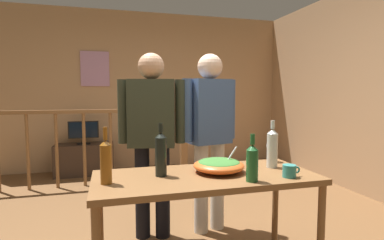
{
  "coord_description": "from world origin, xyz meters",
  "views": [
    {
      "loc": [
        -0.57,
        -2.46,
        1.29
      ],
      "look_at": [
        0.06,
        -0.16,
        1.09
      ],
      "focal_mm": 28.47,
      "sensor_mm": 36.0,
      "label": 1
    }
  ],
  "objects": [
    {
      "name": "wine_bottle_green",
      "position": [
        0.29,
        -0.75,
        0.87
      ],
      "size": [
        0.08,
        0.08,
        0.3
      ],
      "color": "#1E5628",
      "rests_on": "serving_table"
    },
    {
      "name": "tv_console",
      "position": [
        -0.96,
        2.63,
        0.25
      ],
      "size": [
        0.9,
        0.4,
        0.5
      ],
      "primitive_type": "cube",
      "color": "#38281E",
      "rests_on": "ground_plane"
    },
    {
      "name": "stair_railing",
      "position": [
        -0.5,
        1.99,
        0.67
      ],
      "size": [
        2.95,
        0.1,
        1.12
      ],
      "color": "brown",
      "rests_on": "ground_plane"
    },
    {
      "name": "mug_teal",
      "position": [
        0.58,
        -0.72,
        0.78
      ],
      "size": [
        0.12,
        0.09,
        0.08
      ],
      "color": "teal",
      "rests_on": "serving_table"
    },
    {
      "name": "wine_glass",
      "position": [
        0.7,
        -0.28,
        0.86
      ],
      "size": [
        0.09,
        0.09,
        0.18
      ],
      "color": "silver",
      "rests_on": "serving_table"
    },
    {
      "name": "person_standing_left",
      "position": [
        -0.21,
        0.2,
        0.98
      ],
      "size": [
        0.58,
        0.31,
        1.65
      ],
      "rotation": [
        0.0,
        0.0,
        2.91
      ],
      "color": "black",
      "rests_on": "ground_plane"
    },
    {
      "name": "side_wall_right",
      "position": [
        2.59,
        0.9,
        1.35
      ],
      "size": [
        0.1,
        4.48,
        2.7
      ],
      "primitive_type": "cube",
      "color": "tan",
      "rests_on": "ground_plane"
    },
    {
      "name": "salad_bowl",
      "position": [
        0.17,
        -0.48,
        0.79
      ],
      "size": [
        0.36,
        0.36,
        0.18
      ],
      "color": "#DB5B23",
      "rests_on": "serving_table"
    },
    {
      "name": "person_standing_right",
      "position": [
        0.33,
        0.2,
        0.98
      ],
      "size": [
        0.55,
        0.3,
        1.66
      ],
      "rotation": [
        0.0,
        0.0,
        3.38
      ],
      "color": "beige",
      "rests_on": "ground_plane"
    },
    {
      "name": "back_wall",
      "position": [
        0.0,
        2.98,
        1.35
      ],
      "size": [
        5.19,
        0.1,
        2.7
      ],
      "primitive_type": "cube",
      "color": "tan",
      "rests_on": "ground_plane"
    },
    {
      "name": "wine_bottle_dark",
      "position": [
        -0.24,
        -0.47,
        0.9
      ],
      "size": [
        0.08,
        0.08,
        0.36
      ],
      "color": "black",
      "rests_on": "serving_table"
    },
    {
      "name": "wine_bottle_clear",
      "position": [
        0.6,
        -0.45,
        0.89
      ],
      "size": [
        0.08,
        0.08,
        0.36
      ],
      "color": "silver",
      "rests_on": "serving_table"
    },
    {
      "name": "flat_screen_tv",
      "position": [
        -0.96,
        2.6,
        0.71
      ],
      "size": [
        0.46,
        0.12,
        0.37
      ],
      "color": "black",
      "rests_on": "tv_console"
    },
    {
      "name": "wine_bottle_amber",
      "position": [
        -0.59,
        -0.56,
        0.89
      ],
      "size": [
        0.07,
        0.07,
        0.35
      ],
      "color": "brown",
      "rests_on": "serving_table"
    },
    {
      "name": "serving_table",
      "position": [
        0.06,
        -0.52,
        0.67
      ],
      "size": [
        1.51,
        0.66,
        0.74
      ],
      "color": "brown",
      "rests_on": "ground_plane"
    },
    {
      "name": "framed_picture",
      "position": [
        -0.78,
        2.92,
        1.71
      ],
      "size": [
        0.46,
        0.03,
        0.58
      ],
      "primitive_type": "cube",
      "color": "#B282A7"
    }
  ]
}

